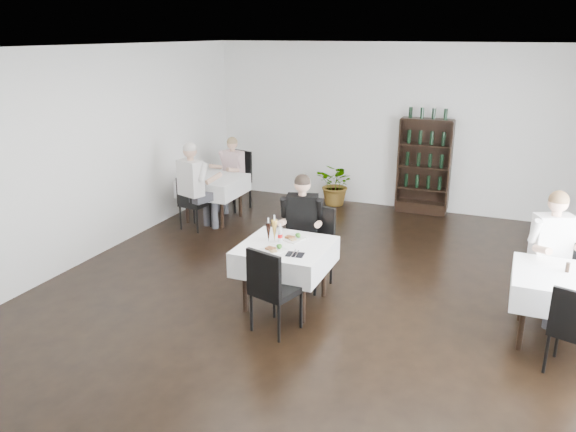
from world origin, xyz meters
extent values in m
plane|color=black|center=(0.00, 0.00, 0.00)|extent=(9.00, 9.00, 0.00)
plane|color=white|center=(0.00, 0.00, 3.00)|extent=(9.00, 9.00, 0.00)
plane|color=white|center=(0.00, 4.50, 1.50)|extent=(7.00, 0.00, 7.00)
plane|color=white|center=(-3.50, 0.00, 1.50)|extent=(0.00, 9.00, 9.00)
cube|color=black|center=(0.60, 4.32, 0.10)|extent=(0.90, 0.28, 0.20)
cylinder|color=black|center=(-0.67, -0.36, 0.35)|extent=(0.06, 0.06, 0.71)
cylinder|color=black|center=(-0.67, 0.36, 0.35)|extent=(0.06, 0.06, 0.71)
cylinder|color=black|center=(0.07, -0.36, 0.35)|extent=(0.06, 0.06, 0.71)
cylinder|color=black|center=(0.07, 0.36, 0.35)|extent=(0.06, 0.06, 0.71)
cube|color=black|center=(-0.30, 0.00, 0.73)|extent=(0.85, 0.85, 0.04)
cube|color=white|center=(-0.30, 0.00, 0.62)|extent=(1.03, 1.03, 0.30)
cylinder|color=black|center=(-3.04, 2.16, 0.35)|extent=(0.06, 0.06, 0.71)
cylinder|color=black|center=(-3.04, 2.84, 0.35)|extent=(0.06, 0.06, 0.71)
cylinder|color=black|center=(-2.36, 2.16, 0.35)|extent=(0.06, 0.06, 0.71)
cylinder|color=black|center=(-2.36, 2.84, 0.35)|extent=(0.06, 0.06, 0.71)
cube|color=black|center=(-2.70, 2.50, 0.73)|extent=(0.80, 0.80, 0.04)
cube|color=white|center=(-2.70, 2.50, 0.62)|extent=(0.98, 0.98, 0.30)
cylinder|color=black|center=(2.36, -0.04, 0.35)|extent=(0.06, 0.06, 0.71)
cylinder|color=black|center=(2.36, 0.64, 0.35)|extent=(0.06, 0.06, 0.71)
cube|color=black|center=(2.70, 0.30, 0.73)|extent=(0.80, 0.80, 0.04)
cube|color=white|center=(2.70, 0.30, 0.62)|extent=(0.98, 0.98, 0.30)
imported|color=#235E20|center=(-0.98, 4.16, 0.41)|extent=(0.89, 0.82, 0.82)
cylinder|color=black|center=(-0.45, 0.42, 0.24)|extent=(0.04, 0.04, 0.47)
cylinder|color=black|center=(-0.37, 0.83, 0.24)|extent=(0.04, 0.04, 0.47)
cylinder|color=black|center=(-0.04, 0.34, 0.24)|extent=(0.04, 0.04, 0.47)
cylinder|color=black|center=(0.03, 0.75, 0.24)|extent=(0.04, 0.04, 0.47)
cube|color=black|center=(-0.21, 0.59, 0.51)|extent=(0.56, 0.56, 0.07)
cube|color=black|center=(-0.17, 0.80, 0.78)|extent=(0.48, 0.14, 0.52)
cylinder|color=black|center=(0.09, -0.49, 0.22)|extent=(0.04, 0.04, 0.45)
cylinder|color=black|center=(-0.02, -0.86, 0.22)|extent=(0.04, 0.04, 0.45)
cylinder|color=black|center=(-0.29, -0.38, 0.22)|extent=(0.04, 0.04, 0.45)
cylinder|color=black|center=(-0.39, -0.75, 0.22)|extent=(0.04, 0.04, 0.45)
cube|color=black|center=(-0.15, -0.62, 0.48)|extent=(0.56, 0.56, 0.07)
cube|color=black|center=(-0.21, -0.82, 0.74)|extent=(0.45, 0.17, 0.49)
cylinder|color=black|center=(-2.95, 3.08, 0.24)|extent=(0.04, 0.04, 0.49)
cylinder|color=black|center=(-2.84, 3.49, 0.24)|extent=(0.04, 0.04, 0.49)
cylinder|color=black|center=(-2.54, 2.97, 0.24)|extent=(0.04, 0.04, 0.49)
cylinder|color=black|center=(-2.43, 3.38, 0.24)|extent=(0.04, 0.04, 0.49)
cube|color=black|center=(-2.69, 3.23, 0.52)|extent=(0.60, 0.60, 0.07)
cube|color=black|center=(-2.63, 3.44, 0.81)|extent=(0.49, 0.18, 0.53)
cylinder|color=black|center=(-2.56, 2.13, 0.20)|extent=(0.03, 0.03, 0.41)
cylinder|color=black|center=(-2.61, 1.78, 0.20)|extent=(0.03, 0.03, 0.41)
cylinder|color=black|center=(-2.92, 2.17, 0.20)|extent=(0.03, 0.03, 0.41)
cylinder|color=black|center=(-2.96, 1.82, 0.20)|extent=(0.03, 0.03, 0.41)
cube|color=black|center=(-2.76, 1.98, 0.43)|extent=(0.46, 0.46, 0.06)
cube|color=black|center=(-2.79, 1.79, 0.67)|extent=(0.41, 0.10, 0.44)
cylinder|color=black|center=(2.58, 0.82, 0.21)|extent=(0.03, 0.03, 0.42)
cylinder|color=black|center=(2.64, 1.18, 0.21)|extent=(0.03, 0.03, 0.42)
cylinder|color=black|center=(2.93, 0.76, 0.21)|extent=(0.03, 0.03, 0.42)
cube|color=black|center=(2.78, 0.97, 0.44)|extent=(0.48, 0.48, 0.06)
cube|color=black|center=(2.82, 1.16, 0.69)|extent=(0.42, 0.12, 0.45)
cylinder|color=black|center=(2.70, -0.05, 0.21)|extent=(0.03, 0.03, 0.42)
cylinder|color=black|center=(2.59, -0.40, 0.21)|extent=(0.03, 0.03, 0.42)
cube|color=black|center=(2.82, -0.28, 0.45)|extent=(0.53, 0.53, 0.06)
cube|color=black|center=(2.76, -0.46, 0.70)|extent=(0.41, 0.17, 0.46)
cube|color=#393A40|center=(-0.43, 0.55, 0.56)|extent=(0.24, 0.44, 0.14)
cylinder|color=#393A40|center=(-0.38, 0.38, 0.25)|extent=(0.11, 0.11, 0.49)
cube|color=#393A40|center=(-0.23, 0.61, 0.56)|extent=(0.24, 0.44, 0.14)
cylinder|color=#393A40|center=(-0.19, 0.43, 0.25)|extent=(0.11, 0.11, 0.49)
cube|color=black|center=(-0.38, 0.76, 0.89)|extent=(0.44, 0.32, 0.55)
cylinder|color=tan|center=(-0.53, 0.44, 0.87)|extent=(0.16, 0.32, 0.16)
cylinder|color=tan|center=(-0.09, 0.56, 0.87)|extent=(0.16, 0.32, 0.16)
sphere|color=tan|center=(-0.37, 0.75, 1.31)|extent=(0.21, 0.21, 0.21)
sphere|color=black|center=(-0.37, 0.75, 1.34)|extent=(0.21, 0.21, 0.21)
cube|color=#393A40|center=(-2.82, 3.09, 0.53)|extent=(0.23, 0.42, 0.13)
cylinder|color=#393A40|center=(-2.87, 2.93, 0.23)|extent=(0.10, 0.10, 0.46)
cube|color=#393A40|center=(-2.64, 3.04, 0.53)|extent=(0.23, 0.42, 0.13)
cylinder|color=#393A40|center=(-2.69, 2.88, 0.23)|extent=(0.10, 0.10, 0.46)
cube|color=beige|center=(-2.68, 3.24, 0.84)|extent=(0.42, 0.30, 0.52)
cylinder|color=tan|center=(-2.96, 3.05, 0.82)|extent=(0.15, 0.30, 0.15)
cylinder|color=tan|center=(-2.54, 2.93, 0.82)|extent=(0.15, 0.30, 0.15)
sphere|color=tan|center=(-2.69, 3.22, 1.23)|extent=(0.20, 0.20, 0.20)
sphere|color=olive|center=(-2.69, 3.22, 1.26)|extent=(0.20, 0.20, 0.20)
cube|color=#393A40|center=(-2.53, 1.92, 0.59)|extent=(0.28, 0.46, 0.15)
cylinder|color=#393A40|center=(-2.47, 2.10, 0.26)|extent=(0.11, 0.11, 0.51)
cube|color=#393A40|center=(-2.73, 1.99, 0.59)|extent=(0.28, 0.46, 0.15)
cylinder|color=#393A40|center=(-2.66, 2.17, 0.26)|extent=(0.11, 0.11, 0.51)
cube|color=white|center=(-2.69, 1.77, 0.93)|extent=(0.47, 0.35, 0.57)
cylinder|color=tan|center=(-2.37, 1.96, 0.91)|extent=(0.18, 0.33, 0.16)
cylinder|color=tan|center=(-2.83, 2.11, 0.91)|extent=(0.18, 0.33, 0.16)
sphere|color=tan|center=(-2.68, 1.79, 1.37)|extent=(0.22, 0.22, 0.22)
sphere|color=beige|center=(-2.68, 1.79, 1.40)|extent=(0.22, 0.22, 0.22)
cube|color=#393A40|center=(2.57, 0.74, 0.58)|extent=(0.31, 0.46, 0.14)
cylinder|color=#393A40|center=(2.65, 0.57, 0.25)|extent=(0.11, 0.11, 0.51)
cube|color=#393A40|center=(2.76, 0.82, 0.58)|extent=(0.31, 0.46, 0.14)
cylinder|color=#393A40|center=(2.84, 0.65, 0.25)|extent=(0.11, 0.11, 0.51)
cube|color=white|center=(2.59, 0.96, 0.92)|extent=(0.47, 0.38, 0.57)
cylinder|color=tan|center=(2.48, 0.61, 0.90)|extent=(0.21, 0.33, 0.16)
sphere|color=tan|center=(2.60, 0.94, 1.36)|extent=(0.22, 0.22, 0.22)
sphere|color=brown|center=(2.60, 0.94, 1.39)|extent=(0.22, 0.22, 0.22)
cube|color=white|center=(-0.29, 0.20, 0.78)|extent=(0.31, 0.31, 0.02)
cube|color=brown|center=(-0.32, 0.18, 0.80)|extent=(0.11, 0.09, 0.02)
sphere|color=#30711E|center=(-0.23, 0.24, 0.82)|extent=(0.06, 0.06, 0.06)
cube|color=olive|center=(-0.27, 0.14, 0.80)|extent=(0.11, 0.11, 0.02)
cube|color=white|center=(-0.35, -0.23, 0.78)|extent=(0.33, 0.33, 0.02)
cube|color=brown|center=(-0.38, -0.25, 0.80)|extent=(0.11, 0.10, 0.02)
sphere|color=#30711E|center=(-0.29, -0.19, 0.82)|extent=(0.06, 0.06, 0.06)
cube|color=olive|center=(-0.33, -0.29, 0.80)|extent=(0.11, 0.11, 0.02)
cone|color=black|center=(-0.52, 0.00, 0.89)|extent=(0.07, 0.07, 0.24)
cylinder|color=silver|center=(-0.52, 0.00, 1.04)|extent=(0.02, 0.02, 0.06)
cone|color=gold|center=(-0.46, 0.05, 0.90)|extent=(0.08, 0.08, 0.27)
cylinder|color=silver|center=(-0.46, 0.05, 1.07)|extent=(0.02, 0.02, 0.07)
cylinder|color=silver|center=(-0.39, 0.05, 0.86)|extent=(0.06, 0.06, 0.19)
cylinder|color=#BF0A0C|center=(-0.39, 0.05, 0.85)|extent=(0.06, 0.06, 0.05)
cylinder|color=silver|center=(-0.39, 0.05, 0.98)|extent=(0.02, 0.02, 0.05)
cube|color=black|center=(-0.08, -0.26, 0.77)|extent=(0.22, 0.18, 0.01)
cylinder|color=silver|center=(-0.10, -0.26, 0.79)|extent=(0.04, 0.22, 0.01)
cylinder|color=silver|center=(-0.05, -0.26, 0.79)|extent=(0.05, 0.22, 0.01)
cylinder|color=black|center=(2.74, 0.39, 0.82)|extent=(0.05, 0.05, 0.11)
camera|label=1|loc=(2.09, -5.71, 3.16)|focal=35.00mm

